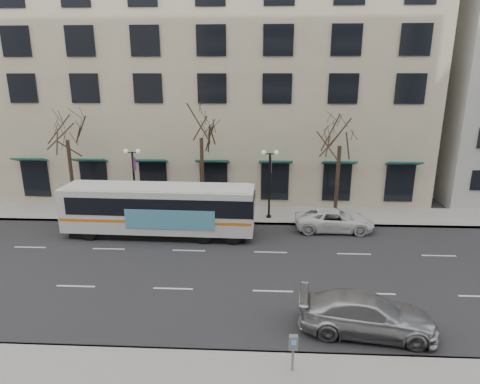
# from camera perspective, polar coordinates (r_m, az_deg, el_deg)

# --- Properties ---
(ground) EXTENTS (160.00, 160.00, 0.00)m
(ground) POSITION_cam_1_polar(r_m,az_deg,el_deg) (22.95, -8.28, -10.61)
(ground) COLOR black
(ground) RESTS_ON ground
(sidewalk_far) EXTENTS (80.00, 4.00, 0.15)m
(sidewalk_far) POSITION_cam_1_polar(r_m,az_deg,el_deg) (30.83, 4.07, -3.23)
(sidewalk_far) COLOR gray
(sidewalk_far) RESTS_ON ground
(building_hotel) EXTENTS (40.00, 20.00, 24.00)m
(building_hotel) POSITION_cam_1_polar(r_m,az_deg,el_deg) (41.61, -6.13, 18.39)
(building_hotel) COLOR tan
(building_hotel) RESTS_ON ground
(tree_far_left) EXTENTS (3.60, 3.60, 8.34)m
(tree_far_left) POSITION_cam_1_polar(r_m,az_deg,el_deg) (32.41, -23.54, 8.47)
(tree_far_left) COLOR black
(tree_far_left) RESTS_ON ground
(tree_far_mid) EXTENTS (3.60, 3.60, 8.55)m
(tree_far_mid) POSITION_cam_1_polar(r_m,az_deg,el_deg) (29.40, -5.58, 9.47)
(tree_far_mid) COLOR black
(tree_far_mid) RESTS_ON ground
(tree_far_right) EXTENTS (3.60, 3.60, 8.06)m
(tree_far_right) POSITION_cam_1_polar(r_m,az_deg,el_deg) (29.71, 14.11, 8.20)
(tree_far_right) COLOR black
(tree_far_right) RESTS_ON ground
(lamp_post_left) EXTENTS (1.22, 0.45, 5.21)m
(lamp_post_left) POSITION_cam_1_polar(r_m,az_deg,el_deg) (30.65, -14.81, 1.74)
(lamp_post_left) COLOR black
(lamp_post_left) RESTS_ON ground
(lamp_post_right) EXTENTS (1.22, 0.45, 5.21)m
(lamp_post_right) POSITION_cam_1_polar(r_m,az_deg,el_deg) (29.23, 4.23, 1.56)
(lamp_post_right) COLOR black
(lamp_post_right) RESTS_ON ground
(city_bus) EXTENTS (12.65, 3.09, 3.41)m
(city_bus) POSITION_cam_1_polar(r_m,az_deg,el_deg) (26.99, -11.27, -2.34)
(city_bus) COLOR silver
(city_bus) RESTS_ON ground
(silver_car) EXTENTS (5.81, 2.92, 1.62)m
(silver_car) POSITION_cam_1_polar(r_m,az_deg,el_deg) (18.06, 17.58, -16.25)
(silver_car) COLOR #ABAEB3
(silver_car) RESTS_ON ground
(white_pickup) EXTENTS (5.36, 2.48, 1.49)m
(white_pickup) POSITION_cam_1_polar(r_m,az_deg,el_deg) (28.44, 13.25, -3.89)
(white_pickup) COLOR silver
(white_pickup) RESTS_ON ground
(pay_station) EXTENTS (0.31, 0.22, 1.42)m
(pay_station) POSITION_cam_1_polar(r_m,az_deg,el_deg) (15.15, 7.57, -20.82)
(pay_station) COLOR slate
(pay_station) RESTS_ON sidewalk_near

